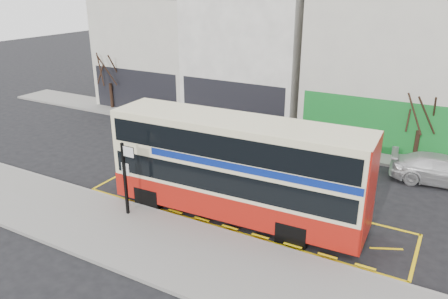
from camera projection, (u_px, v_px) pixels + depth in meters
The scene contains 15 objects.
ground at pixel (222, 227), 17.39m from camera, with size 120.00×120.00×0.00m, color black.
pavement at pixel (191, 255), 15.49m from camera, with size 40.00×4.00×0.15m, color gray.
kerb at pixel (218, 230), 17.06m from camera, with size 40.00×0.15×0.15m, color gray.
far_pavement at pixel (311, 142), 26.33m from camera, with size 50.00×3.00×0.15m, color gray.
road_markings at pixel (241, 210), 18.69m from camera, with size 14.00×3.40×0.01m, color yellow, non-canonical shape.
terrace_far_left at pixel (165, 41), 33.99m from camera, with size 8.00×8.01×10.80m.
terrace_left at pixel (259, 40), 30.18m from camera, with size 8.00×8.01×11.80m.
terrace_green_shop at pixel (395, 54), 26.19m from camera, with size 9.00×8.01×11.30m.
double_decker_bus at pixel (237, 167), 17.43m from camera, with size 10.58×2.83×4.19m.
bus_stop_post at pixel (126, 172), 17.43m from camera, with size 0.77×0.13×3.11m.
car_silver at pixel (154, 114), 29.67m from camera, with size 1.68×4.18×1.42m, color silver.
car_grey at pixel (265, 136), 25.63m from camera, with size 1.42×4.08×1.35m, color #3E4046.
car_white at pixel (442, 170), 20.92m from camera, with size 1.92×4.73×1.37m, color silver.
street_tree_left at pixel (108, 61), 32.09m from camera, with size 2.51×2.51×5.42m.
street_tree_right at pixel (423, 103), 22.53m from camera, with size 2.23×2.23×4.82m.
Camera 1 is at (7.41, -13.17, 9.15)m, focal length 35.00 mm.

